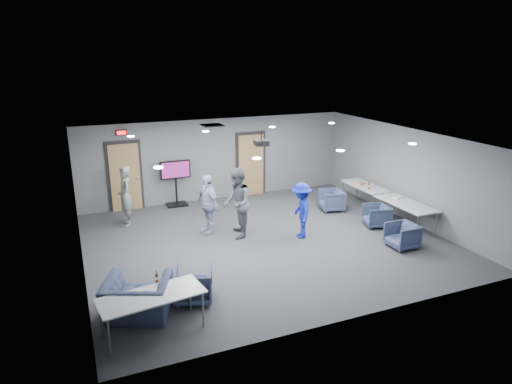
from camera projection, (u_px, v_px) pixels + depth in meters
name	position (u px, v px, depth m)	size (l,w,h in m)	color
floor	(265.00, 240.00, 12.03)	(9.00, 9.00, 0.00)	#313438
ceiling	(266.00, 139.00, 11.24)	(9.00, 9.00, 0.00)	silver
wall_back	(217.00, 159.00, 15.16)	(9.00, 0.02, 2.70)	slate
wall_front	(356.00, 252.00, 8.10)	(9.00, 0.02, 2.70)	slate
wall_left	(77.00, 215.00, 9.97)	(0.02, 8.00, 2.70)	slate
wall_right	(406.00, 174.00, 13.29)	(0.02, 8.00, 2.70)	slate
door_left	(125.00, 177.00, 14.10)	(1.06, 0.17, 2.24)	black
door_right	(251.00, 165.00, 15.65)	(1.06, 0.17, 2.24)	black
exit_sign	(121.00, 133.00, 13.67)	(0.32, 0.08, 0.16)	black
hvac_diffuser	(212.00, 125.00, 13.53)	(0.60, 0.60, 0.03)	black
downlights	(266.00, 140.00, 11.24)	(6.18, 3.78, 0.02)	white
person_a	(125.00, 196.00, 12.89)	(0.63, 0.41, 1.73)	gray
person_b	(237.00, 203.00, 12.03)	(0.91, 0.71, 1.88)	#4D525D
person_c	(208.00, 204.00, 12.32)	(0.97, 0.40, 1.65)	#A6B0D6
person_d	(301.00, 210.00, 12.05)	(0.97, 0.56, 1.51)	#1926A4
chair_right_a	(331.00, 200.00, 14.26)	(0.70, 0.72, 0.65)	#3E496B
chair_right_b	(377.00, 216.00, 12.94)	(0.67, 0.69, 0.62)	#36425D
chair_right_c	(402.00, 236.00, 11.52)	(0.68, 0.70, 0.63)	#3B4366
chair_front_a	(193.00, 284.00, 9.05)	(0.74, 0.76, 0.69)	#3E476B
chair_front_b	(138.00, 298.00, 8.46)	(1.18, 1.03, 0.76)	#384261
table_right_a	(365.00, 187.00, 14.40)	(0.73, 1.74, 0.73)	silver
table_right_b	(406.00, 204.00, 12.73)	(0.79, 1.89, 0.73)	silver
table_front_left	(152.00, 297.00, 7.90)	(1.90, 1.00, 0.73)	silver
bottle_front	(157.00, 278.00, 8.31)	(0.06, 0.06, 0.24)	#5F3210
bottle_right	(369.00, 186.00, 13.97)	(0.07, 0.07, 0.28)	#5F3210
snack_box	(362.00, 184.00, 14.50)	(0.19, 0.12, 0.04)	#B74E2D
wrapper	(398.00, 197.00, 13.12)	(0.24, 0.16, 0.05)	silver
tv_stand	(176.00, 180.00, 14.55)	(0.97, 0.46, 1.49)	black
projector	(261.00, 143.00, 12.39)	(0.41, 0.38, 0.36)	black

